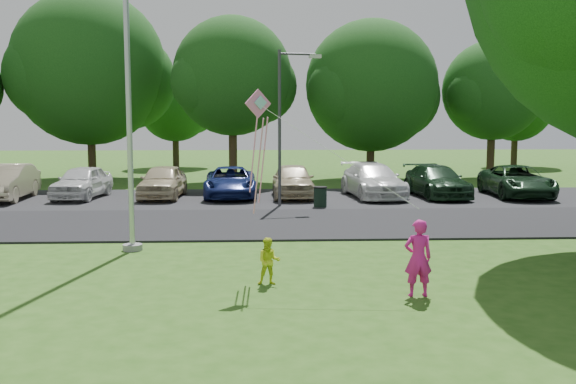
{
  "coord_description": "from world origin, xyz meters",
  "views": [
    {
      "loc": [
        -0.3,
        -11.33,
        3.33
      ],
      "look_at": [
        0.44,
        4.0,
        1.6
      ],
      "focal_mm": 40.0,
      "sensor_mm": 36.0,
      "label": 1
    }
  ],
  "objects_px": {
    "flagpole": "(128,86)",
    "woman": "(418,258)",
    "trash_can": "(320,197)",
    "child_yellow": "(269,261)",
    "street_lamp": "(286,114)",
    "kite": "(261,126)"
  },
  "relations": [
    {
      "from": "flagpole",
      "to": "woman",
      "type": "xyz_separation_m",
      "value": [
        6.23,
        -4.59,
        -3.43
      ]
    },
    {
      "from": "flagpole",
      "to": "woman",
      "type": "bearing_deg",
      "value": -36.36
    },
    {
      "from": "trash_can",
      "to": "child_yellow",
      "type": "bearing_deg",
      "value": -100.85
    },
    {
      "from": "woman",
      "to": "trash_can",
      "type": "bearing_deg",
      "value": -89.85
    },
    {
      "from": "street_lamp",
      "to": "woman",
      "type": "xyz_separation_m",
      "value": [
        1.94,
        -12.63,
        -2.83
      ]
    },
    {
      "from": "flagpole",
      "to": "street_lamp",
      "type": "height_order",
      "value": "flagpole"
    },
    {
      "from": "kite",
      "to": "woman",
      "type": "bearing_deg",
      "value": -54.08
    },
    {
      "from": "trash_can",
      "to": "woman",
      "type": "distance_m",
      "value": 12.22
    },
    {
      "from": "trash_can",
      "to": "child_yellow",
      "type": "xyz_separation_m",
      "value": [
        -2.15,
        -11.21,
        0.07
      ]
    },
    {
      "from": "street_lamp",
      "to": "child_yellow",
      "type": "bearing_deg",
      "value": -104.77
    },
    {
      "from": "woman",
      "to": "kite",
      "type": "distance_m",
      "value": 4.11
    },
    {
      "from": "flagpole",
      "to": "kite",
      "type": "height_order",
      "value": "flagpole"
    },
    {
      "from": "child_yellow",
      "to": "kite",
      "type": "xyz_separation_m",
      "value": [
        -0.15,
        0.46,
        2.72
      ]
    },
    {
      "from": "kite",
      "to": "child_yellow",
      "type": "bearing_deg",
      "value": -99.5
    },
    {
      "from": "street_lamp",
      "to": "trash_can",
      "type": "height_order",
      "value": "street_lamp"
    },
    {
      "from": "street_lamp",
      "to": "kite",
      "type": "xyz_separation_m",
      "value": [
        -1.01,
        -11.18,
        -0.37
      ]
    },
    {
      "from": "kite",
      "to": "street_lamp",
      "type": "bearing_deg",
      "value": 56.85
    },
    {
      "from": "flagpole",
      "to": "street_lamp",
      "type": "distance_m",
      "value": 9.13
    },
    {
      "from": "woman",
      "to": "kite",
      "type": "bearing_deg",
      "value": -29.01
    },
    {
      "from": "flagpole",
      "to": "child_yellow",
      "type": "height_order",
      "value": "flagpole"
    },
    {
      "from": "trash_can",
      "to": "kite",
      "type": "xyz_separation_m",
      "value": [
        -2.3,
        -10.75,
        2.79
      ]
    },
    {
      "from": "street_lamp",
      "to": "child_yellow",
      "type": "relative_size",
      "value": 6.15
    }
  ]
}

